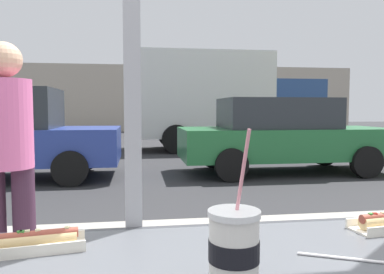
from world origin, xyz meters
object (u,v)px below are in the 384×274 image
(soda_cup_right, at_px, (234,249))
(hotdog_tray_near, at_px, (28,242))
(parked_car_green, at_px, (282,135))
(pedestrian, at_px, (7,153))
(parked_car_blue, at_px, (4,134))
(box_truck, at_px, (217,99))

(soda_cup_right, bearing_deg, hotdog_tray_near, 149.37)
(hotdog_tray_near, xyz_separation_m, parked_car_green, (3.34, 6.76, -0.22))
(pedestrian, bearing_deg, parked_car_green, 53.26)
(parked_car_blue, bearing_deg, soda_cup_right, -68.60)
(soda_cup_right, relative_size, parked_car_blue, 0.07)
(parked_car_green, xyz_separation_m, pedestrian, (-3.89, -5.21, 0.27))
(soda_cup_right, height_order, pedestrian, pedestrian)
(pedestrian, bearing_deg, hotdog_tray_near, -70.55)
(soda_cup_right, relative_size, pedestrian, 0.19)
(hotdog_tray_near, height_order, parked_car_green, parked_car_green)
(soda_cup_right, xyz_separation_m, pedestrian, (-1.00, 1.82, -0.01))
(parked_car_green, height_order, box_truck, box_truck)
(box_truck, height_order, pedestrian, box_truck)
(hotdog_tray_near, relative_size, parked_car_green, 0.06)
(soda_cup_right, xyz_separation_m, box_truck, (2.48, 11.89, 0.62))
(soda_cup_right, distance_m, pedestrian, 2.08)
(box_truck, distance_m, pedestrian, 10.67)
(box_truck, xyz_separation_m, pedestrian, (-3.48, -10.07, -0.63))
(soda_cup_right, distance_m, parked_car_green, 7.60)
(soda_cup_right, relative_size, parked_car_green, 0.07)
(hotdog_tray_near, height_order, box_truck, box_truck)
(soda_cup_right, xyz_separation_m, hotdog_tray_near, (-0.45, 0.27, -0.06))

